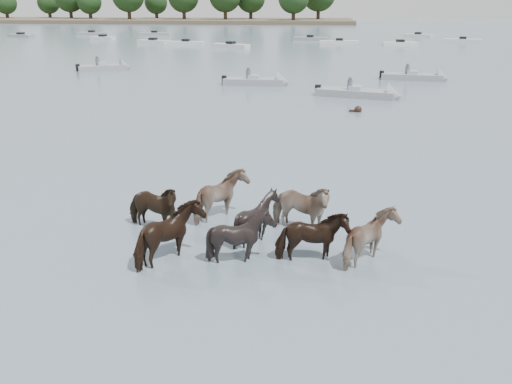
# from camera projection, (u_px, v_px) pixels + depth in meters

# --- Properties ---
(ground) EXTENTS (400.00, 400.00, 0.00)m
(ground) POSITION_uv_depth(u_px,v_px,m) (305.00, 247.00, 14.15)
(ground) COLOR slate
(ground) RESTS_ON ground
(shoreline) EXTENTS (160.00, 30.00, 1.00)m
(shoreline) POSITION_uv_depth(u_px,v_px,m) (80.00, 20.00, 161.76)
(shoreline) COLOR #4C4233
(shoreline) RESTS_ON ground
(pony_herd) EXTENTS (7.60, 4.63, 1.60)m
(pony_herd) POSITION_uv_depth(u_px,v_px,m) (248.00, 223.00, 14.13)
(pony_herd) COLOR black
(pony_herd) RESTS_ON ground
(swimming_pony) EXTENTS (0.72, 0.44, 0.44)m
(swimming_pony) POSITION_uv_depth(u_px,v_px,m) (357.00, 110.00, 31.28)
(swimming_pony) COLOR black
(swimming_pony) RESTS_ON ground
(motorboat_a) EXTENTS (5.14, 1.61, 1.92)m
(motorboat_a) POSITION_uv_depth(u_px,v_px,m) (263.00, 82.00, 41.27)
(motorboat_a) COLOR gray
(motorboat_a) RESTS_ON ground
(motorboat_b) EXTENTS (5.83, 3.09, 1.92)m
(motorboat_b) POSITION_uv_depth(u_px,v_px,m) (367.00, 94.00, 35.87)
(motorboat_b) COLOR gray
(motorboat_b) RESTS_ON ground
(motorboat_c) EXTENTS (5.48, 2.33, 1.92)m
(motorboat_c) POSITION_uv_depth(u_px,v_px,m) (422.00, 77.00, 43.72)
(motorboat_c) COLOR gray
(motorboat_c) RESTS_ON ground
(motorboat_f) EXTENTS (4.92, 3.70, 1.92)m
(motorboat_f) POSITION_uv_depth(u_px,v_px,m) (110.00, 67.00, 50.12)
(motorboat_f) COLOR gray
(motorboat_f) RESTS_ON ground
(distant_flotilla) EXTENTS (105.08, 29.36, 0.93)m
(distant_flotilla) POSITION_uv_depth(u_px,v_px,m) (323.00, 40.00, 84.00)
(distant_flotilla) COLOR gray
(distant_flotilla) RESTS_ON ground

